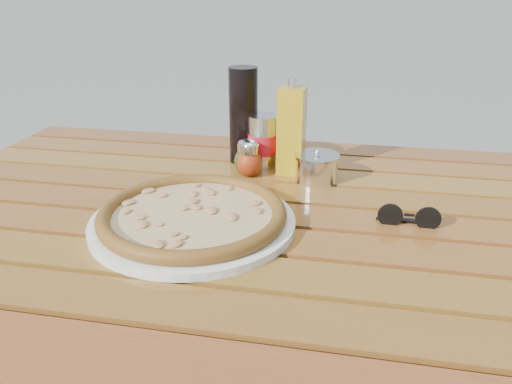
% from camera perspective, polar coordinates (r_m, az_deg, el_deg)
% --- Properties ---
extents(table, '(1.40, 0.90, 0.75)m').
position_cam_1_polar(table, '(0.97, -0.23, -6.21)').
color(table, '#391E0D').
rests_on(table, ground).
extents(plate, '(0.47, 0.47, 0.01)m').
position_cam_1_polar(plate, '(0.89, -7.21, -3.41)').
color(plate, silver).
rests_on(plate, table).
extents(pizza, '(0.43, 0.43, 0.03)m').
position_cam_1_polar(pizza, '(0.88, -7.26, -2.49)').
color(pizza, beige).
rests_on(pizza, plate).
extents(pepper_shaker, '(0.06, 0.06, 0.08)m').
position_cam_1_polar(pepper_shaker, '(1.09, -0.75, 3.74)').
color(pepper_shaker, '#A33412').
rests_on(pepper_shaker, table).
extents(oregano_shaker, '(0.06, 0.06, 0.08)m').
position_cam_1_polar(oregano_shaker, '(1.10, -1.09, 3.97)').
color(oregano_shaker, '#39411A').
rests_on(oregano_shaker, table).
extents(dark_bottle, '(0.07, 0.07, 0.22)m').
position_cam_1_polar(dark_bottle, '(1.16, -1.45, 8.73)').
color(dark_bottle, black).
rests_on(dark_bottle, table).
extents(soda_can, '(0.08, 0.08, 0.12)m').
position_cam_1_polar(soda_can, '(1.14, 0.77, 5.76)').
color(soda_can, silver).
rests_on(soda_can, table).
extents(olive_oil_cruet, '(0.06, 0.06, 0.21)m').
position_cam_1_polar(olive_oil_cruet, '(1.09, 4.09, 7.00)').
color(olive_oil_cruet, '#AF8912').
rests_on(olive_oil_cruet, table).
extents(parmesan_tin, '(0.10, 0.10, 0.07)m').
position_cam_1_polar(parmesan_tin, '(1.07, 6.92, 2.82)').
color(parmesan_tin, silver).
rests_on(parmesan_tin, table).
extents(sunglasses, '(0.11, 0.02, 0.04)m').
position_cam_1_polar(sunglasses, '(0.91, 17.06, -2.81)').
color(sunglasses, black).
rests_on(sunglasses, table).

